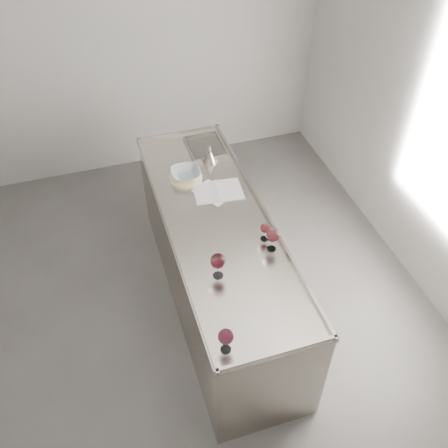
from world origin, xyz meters
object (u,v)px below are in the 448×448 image
object	(u,v)px
wine_glass_right	(273,235)
wine_glass_small	(265,228)
notebook	(218,191)
wine_funnel	(210,157)
ceramic_bowl	(186,174)
wine_glass_left	(226,337)
counter	(218,263)
wine_glass_middle	(218,261)

from	to	relation	value
wine_glass_right	wine_glass_small	distance (m)	0.11
notebook	wine_funnel	bearing A→B (deg)	88.78
notebook	ceramic_bowl	world-z (taller)	ceramic_bowl
wine_funnel	wine_glass_left	bearing A→B (deg)	-103.59
wine_funnel	counter	bearing A→B (deg)	-102.20
wine_glass_right	wine_funnel	bearing A→B (deg)	96.43
wine_glass_right	wine_glass_left	bearing A→B (deg)	-129.33
ceramic_bowl	wine_glass_right	bearing A→B (deg)	-68.54
wine_glass_left	wine_glass_middle	xyz separation A→B (m)	(0.12, 0.55, 0.01)
notebook	wine_funnel	distance (m)	0.39
counter	wine_glass_middle	size ratio (longest dim) A/B	12.27
wine_glass_left	wine_funnel	world-z (taller)	same
counter	wine_funnel	bearing A→B (deg)	77.80
wine_glass_middle	notebook	world-z (taller)	wine_glass_middle
wine_glass_left	wine_glass_small	xyz separation A→B (m)	(0.54, 0.78, -0.02)
wine_glass_small	ceramic_bowl	size ratio (longest dim) A/B	0.62
counter	wine_glass_left	bearing A→B (deg)	-104.49
wine_glass_middle	notebook	bearing A→B (deg)	72.85
counter	ceramic_bowl	world-z (taller)	ceramic_bowl
wine_glass_small	ceramic_bowl	distance (m)	0.91
wine_glass_middle	ceramic_bowl	size ratio (longest dim) A/B	0.83
wine_glass_small	counter	bearing A→B (deg)	132.75
wine_glass_left	ceramic_bowl	size ratio (longest dim) A/B	0.76
wine_glass_right	wine_glass_middle	bearing A→B (deg)	-164.29
wine_glass_small	notebook	bearing A→B (deg)	105.11
notebook	wine_glass_middle	bearing A→B (deg)	-101.19
notebook	wine_funnel	world-z (taller)	wine_funnel
wine_glass_small	wine_glass_left	bearing A→B (deg)	-124.71
wine_glass_middle	wine_glass_right	xyz separation A→B (m)	(0.43, 0.12, -0.01)
counter	wine_funnel	size ratio (longest dim) A/B	13.44
counter	notebook	distance (m)	0.58
ceramic_bowl	wine_funnel	distance (m)	0.29
wine_glass_left	ceramic_bowl	world-z (taller)	wine_glass_left
wine_glass_right	wine_glass_small	size ratio (longest dim) A/B	1.29
counter	wine_glass_left	world-z (taller)	wine_glass_left
wine_glass_left	notebook	xyz separation A→B (m)	(0.38, 1.38, -0.12)
notebook	wine_glass_right	bearing A→B (deg)	-70.33
wine_glass_middle	wine_funnel	xyz separation A→B (m)	(0.30, 1.21, -0.08)
wine_glass_left	notebook	distance (m)	1.43
wine_glass_left	wine_glass_right	size ratio (longest dim) A/B	0.95
wine_glass_left	wine_glass_middle	size ratio (longest dim) A/B	0.91
counter	wine_glass_middle	bearing A→B (deg)	-106.54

